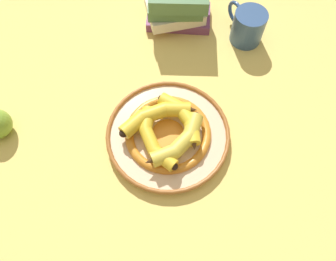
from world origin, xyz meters
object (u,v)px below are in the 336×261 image
book_stack (176,4)px  coffee_mug (248,26)px  banana_a (153,138)px  decorative_bowl (168,134)px  banana_d (156,115)px  banana_b (179,143)px  banana_c (183,118)px

book_stack → coffee_mug: size_ratio=1.46×
banana_a → decorative_bowl: bearing=102.8°
banana_d → banana_b: bearing=103.9°
banana_d → decorative_bowl: bearing=107.1°
banana_c → book_stack: 0.38m
banana_c → banana_d: size_ratio=0.82×
decorative_bowl → banana_c: 0.06m
decorative_bowl → banana_c: size_ratio=1.93×
banana_c → banana_d: (0.07, -0.01, 0.00)m
banana_b → banana_c: 0.07m
banana_d → coffee_mug: bearing=-153.0°
decorative_bowl → banana_d: banana_d is taller
banana_b → banana_d: bearing=78.5°
banana_c → banana_a: bearing=93.3°
book_stack → banana_c: bearing=86.6°
banana_b → banana_c: banana_b is taller
banana_d → book_stack: size_ratio=0.96×
book_stack → banana_a: bearing=76.4°
decorative_bowl → banana_d: size_ratio=1.58×
banana_b → banana_c: size_ratio=0.95×
banana_b → decorative_bowl: bearing=75.4°
coffee_mug → book_stack: bearing=43.8°
banana_a → book_stack: book_stack is taller
book_stack → coffee_mug: book_stack is taller
book_stack → decorative_bowl: bearing=81.1°
banana_a → coffee_mug: 0.46m
decorative_bowl → coffee_mug: bearing=-129.3°
banana_a → banana_b: (-0.06, 0.02, 0.00)m
banana_c → book_stack: book_stack is taller
decorative_bowl → banana_d: (0.03, -0.04, 0.04)m
book_stack → coffee_mug: 0.22m
banana_a → banana_d: banana_d is taller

